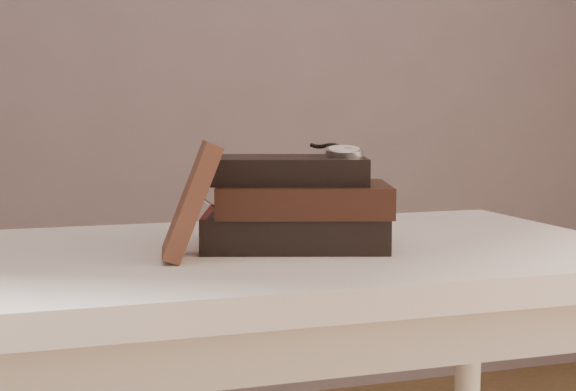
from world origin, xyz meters
name	(u,v)px	position (x,y,z in m)	size (l,w,h in m)	color
table	(290,307)	(0.00, 0.35, 0.66)	(1.00, 0.60, 0.75)	white
book_stack	(296,205)	(0.01, 0.34, 0.81)	(0.30, 0.25, 0.13)	black
journal	(192,200)	(-0.16, 0.29, 0.83)	(0.02, 0.10, 0.16)	#412219
pocket_watch	(343,151)	(0.07, 0.31, 0.89)	(0.07, 0.16, 0.02)	silver
eyeglasses	(235,190)	(-0.06, 0.46, 0.82)	(0.14, 0.15, 0.05)	silver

